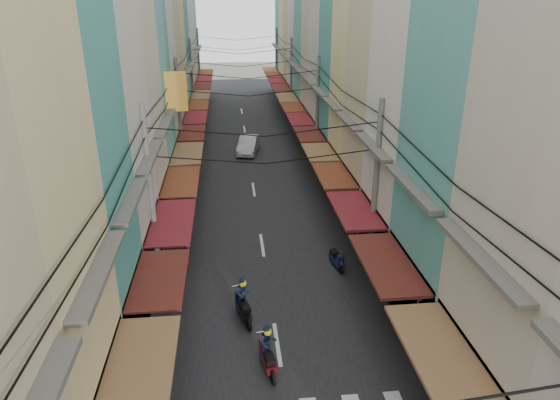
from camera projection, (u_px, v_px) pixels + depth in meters
ground at (272, 313)px, 20.60m from camera, size 160.00×160.00×0.00m
road at (249, 162)px, 38.95m from camera, size 10.00×80.00×0.02m
sidewalk_left at (165, 164)px, 38.31m from camera, size 3.00×80.00×0.06m
sidewalk_right at (331, 159)px, 39.56m from camera, size 3.00×80.00×0.06m
building_row_left at (122, 35)px, 31.26m from camera, size 7.80×67.67×23.70m
building_row_right at (369, 39)px, 32.82m from camera, size 7.80×68.98×22.59m
utility_poles at (251, 88)px, 31.83m from camera, size 10.20×66.13×8.20m
white_car at (248, 152)px, 41.19m from camera, size 4.99×2.70×1.67m
bicycle at (438, 290)px, 22.18m from camera, size 1.72×1.08×1.11m
moving_scooters at (240, 295)px, 20.83m from camera, size 7.60×9.58×1.92m
parked_scooters at (415, 353)px, 17.61m from camera, size 13.33×15.90×0.98m
pedestrians at (175, 290)px, 20.41m from camera, size 12.68×20.03×2.14m
market_umbrella at (419, 276)px, 19.40m from camera, size 2.21×2.21×2.33m
traffic_sign at (418, 303)px, 17.27m from camera, size 0.10×0.68×3.12m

